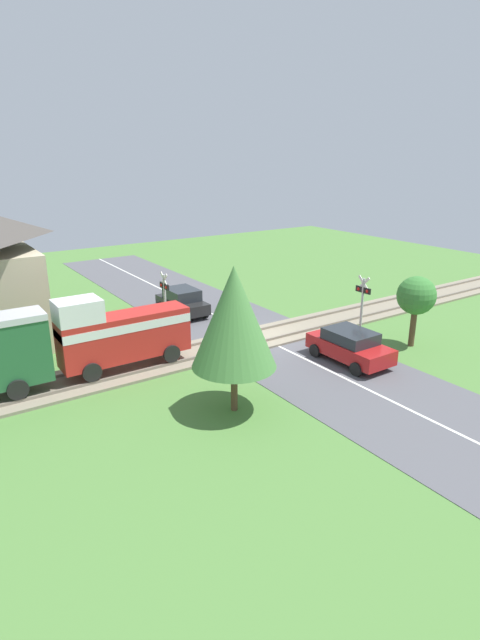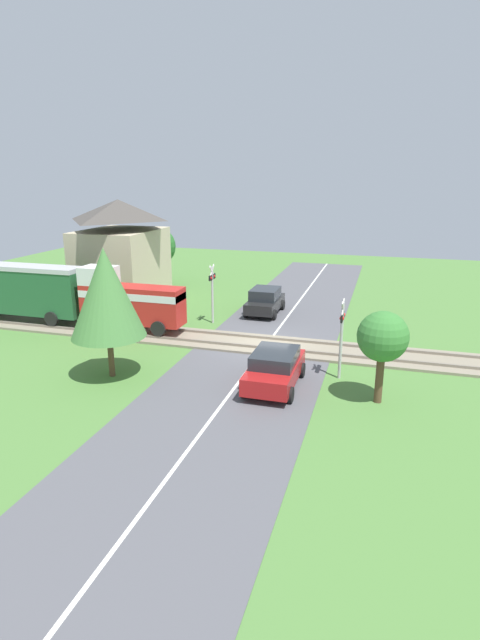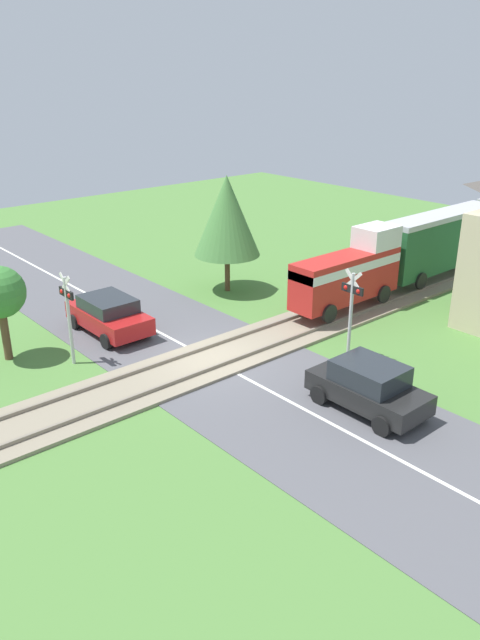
{
  "view_description": "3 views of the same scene",
  "coord_description": "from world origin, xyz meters",
  "px_view_note": "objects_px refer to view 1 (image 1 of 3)",
  "views": [
    {
      "loc": [
        -18.74,
        13.96,
        8.69
      ],
      "look_at": [
        0.0,
        1.3,
        1.2
      ],
      "focal_mm": 28.0,
      "sensor_mm": 36.0,
      "label": 1
    },
    {
      "loc": [
        -22.11,
        -5.24,
        7.92
      ],
      "look_at": [
        0.0,
        1.3,
        1.2
      ],
      "focal_mm": 28.0,
      "sensor_mm": 36.0,
      "label": 2
    },
    {
      "loc": [
        15.58,
        -12.15,
        9.58
      ],
      "look_at": [
        0.0,
        1.3,
        1.2
      ],
      "focal_mm": 35.0,
      "sensor_mm": 36.0,
      "label": 3
    }
  ],
  "objects_px": {
    "crossing_signal_west_approach": "(362,300)",
    "car_near_crossing": "(350,345)",
    "crossing_signal_east_approach": "(165,296)",
    "car_far_side": "(182,301)"
  },
  "relations": [
    {
      "from": "crossing_signal_west_approach",
      "to": "car_near_crossing",
      "type": "bearing_deg",
      "value": 123.85
    },
    {
      "from": "car_near_crossing",
      "to": "crossing_signal_west_approach",
      "type": "distance_m",
      "value": 3.1
    },
    {
      "from": "car_near_crossing",
      "to": "crossing_signal_west_approach",
      "type": "xyz_separation_m",
      "value": [
        1.56,
        -2.33,
        1.32
      ]
    },
    {
      "from": "crossing_signal_west_approach",
      "to": "crossing_signal_east_approach",
      "type": "height_order",
      "value": "same"
    },
    {
      "from": "car_near_crossing",
      "to": "crossing_signal_west_approach",
      "type": "relative_size",
      "value": 1.18
    },
    {
      "from": "car_far_side",
      "to": "car_near_crossing",
      "type": "bearing_deg",
      "value": -164.26
    },
    {
      "from": "crossing_signal_east_approach",
      "to": "car_near_crossing",
      "type": "bearing_deg",
      "value": -145.33
    },
    {
      "from": "car_far_side",
      "to": "crossing_signal_east_approach",
      "type": "height_order",
      "value": "crossing_signal_east_approach"
    },
    {
      "from": "crossing_signal_east_approach",
      "to": "car_far_side",
      "type": "bearing_deg",
      "value": -40.82
    },
    {
      "from": "car_far_side",
      "to": "crossing_signal_east_approach",
      "type": "bearing_deg",
      "value": 139.18
    }
  ]
}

